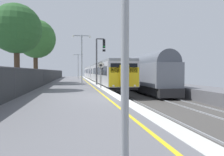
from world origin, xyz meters
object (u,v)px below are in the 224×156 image
at_px(speed_limit_sign, 101,71).
at_px(background_tree_centre, 36,40).
at_px(platform_lamp_mid, 82,55).
at_px(platform_lamp_far, 78,64).
at_px(freight_train_adjacent_track, 123,72).
at_px(background_tree_right, 15,30).
at_px(commuter_train_at_platform, 98,73).
at_px(signal_gantry, 99,56).
at_px(background_tree_left, 34,36).

relative_size(speed_limit_sign, background_tree_centre, 0.31).
bearing_deg(platform_lamp_mid, speed_limit_sign, -67.50).
relative_size(platform_lamp_far, background_tree_centre, 0.64).
xyz_separation_m(freight_train_adjacent_track, background_tree_centre, (-12.72, -9.70, 3.83)).
bearing_deg(background_tree_right, background_tree_centre, 89.20).
distance_m(commuter_train_at_platform, speed_limit_sign, 18.95).
bearing_deg(platform_lamp_mid, background_tree_right, -133.98).
height_order(freight_train_adjacent_track, background_tree_centre, background_tree_centre).
distance_m(freight_train_adjacent_track, signal_gantry, 13.40).
distance_m(commuter_train_at_platform, freight_train_adjacent_track, 4.49).
bearing_deg(signal_gantry, platform_lamp_far, 95.78).
xyz_separation_m(commuter_train_at_platform, platform_lamp_mid, (-3.44, -15.00, 1.97)).
relative_size(commuter_train_at_platform, background_tree_centre, 5.38).
bearing_deg(platform_lamp_far, platform_lamp_mid, -90.00).
bearing_deg(platform_lamp_far, background_tree_right, -101.79).
height_order(commuter_train_at_platform, platform_lamp_far, platform_lamp_far).
distance_m(platform_lamp_mid, platform_lamp_far, 20.25).
relative_size(commuter_train_at_platform, background_tree_left, 4.95).
bearing_deg(background_tree_right, speed_limit_sign, 13.91).
height_order(signal_gantry, background_tree_left, background_tree_left).
relative_size(signal_gantry, background_tree_right, 0.77).
relative_size(commuter_train_at_platform, platform_lamp_mid, 7.57).
distance_m(commuter_train_at_platform, background_tree_left, 13.07).
relative_size(speed_limit_sign, background_tree_left, 0.28).
bearing_deg(platform_lamp_mid, background_tree_left, 128.57).
bearing_deg(platform_lamp_far, background_tree_left, -116.32).
xyz_separation_m(background_tree_left, background_tree_centre, (0.91, -4.47, -1.09)).
bearing_deg(signal_gantry, commuter_train_at_platform, 84.00).
distance_m(background_tree_centre, background_tree_right, 8.89).
height_order(speed_limit_sign, background_tree_centre, background_tree_centre).
bearing_deg(background_tree_left, background_tree_right, -86.62).
bearing_deg(speed_limit_sign, freight_train_adjacent_track, 70.84).
distance_m(platform_lamp_far, background_tree_right, 26.46).
height_order(signal_gantry, background_tree_right, background_tree_right).
bearing_deg(signal_gantry, platform_lamp_mid, -155.48).
bearing_deg(commuter_train_at_platform, platform_lamp_mid, -102.93).
distance_m(speed_limit_sign, platform_lamp_far, 24.20).
distance_m(commuter_train_at_platform, platform_lamp_mid, 15.52).
height_order(freight_train_adjacent_track, platform_lamp_far, platform_lamp_far).
bearing_deg(background_tree_centre, commuter_train_at_platform, 53.36).
distance_m(signal_gantry, platform_lamp_far, 19.46).
distance_m(signal_gantry, speed_limit_sign, 5.08).
distance_m(freight_train_adjacent_track, background_tree_centre, 16.45).
xyz_separation_m(freight_train_adjacent_track, platform_lamp_mid, (-7.45, -12.98, 1.81)).
bearing_deg(speed_limit_sign, platform_lamp_far, 93.79).
relative_size(commuter_train_at_platform, speed_limit_sign, 17.37).
distance_m(background_tree_left, background_tree_centre, 4.69).
bearing_deg(freight_train_adjacent_track, platform_lamp_mid, -119.85).
height_order(signal_gantry, speed_limit_sign, signal_gantry).
xyz_separation_m(platform_lamp_mid, platform_lamp_far, (-0.00, 20.25, -0.27)).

